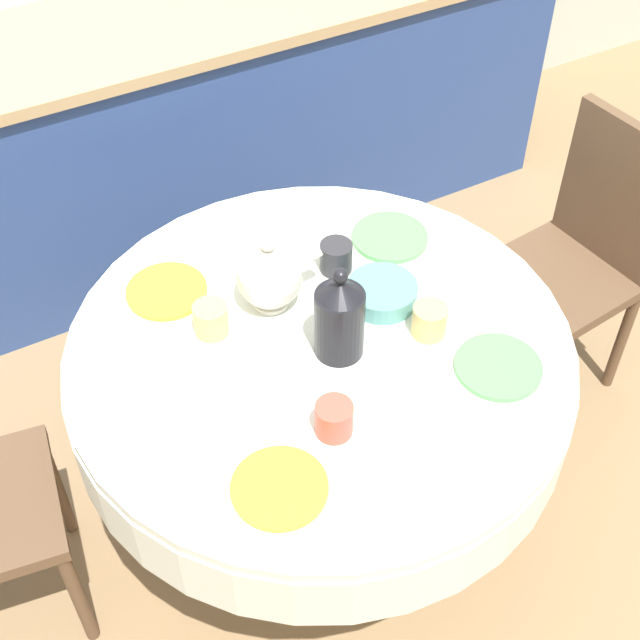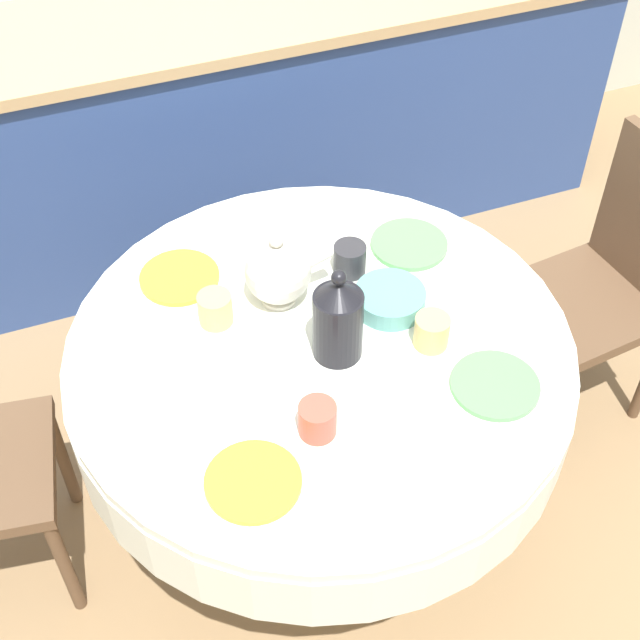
{
  "view_description": "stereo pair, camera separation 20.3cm",
  "coord_description": "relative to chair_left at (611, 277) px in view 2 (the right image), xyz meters",
  "views": [
    {
      "loc": [
        -0.72,
        -1.31,
        2.34
      ],
      "look_at": [
        0.0,
        0.0,
        0.8
      ],
      "focal_mm": 50.0,
      "sensor_mm": 36.0,
      "label": 1
    },
    {
      "loc": [
        -0.53,
        -1.4,
        2.34
      ],
      "look_at": [
        0.0,
        0.0,
        0.8
      ],
      "focal_mm": 50.0,
      "sensor_mm": 36.0,
      "label": 2
    }
  ],
  "objects": [
    {
      "name": "fruit_bowl",
      "position": [
        -0.76,
        -0.06,
        0.23
      ],
      "size": [
        0.18,
        0.18,
        0.05
      ],
      "primitive_type": "cylinder",
      "color": "#569993",
      "rests_on": "dining_table"
    },
    {
      "name": "cup_far_right",
      "position": [
        -0.81,
        0.1,
        0.24
      ],
      "size": [
        0.09,
        0.09,
        0.08
      ],
      "primitive_type": "cylinder",
      "color": "#28282D",
      "rests_on": "dining_table"
    },
    {
      "name": "dining_table",
      "position": [
        -0.97,
        -0.11,
        0.08
      ],
      "size": [
        1.27,
        1.27,
        0.72
      ],
      "color": "tan",
      "rests_on": "ground_plane"
    },
    {
      "name": "kitchen_counter",
      "position": [
        -0.97,
        1.26,
        -0.06
      ],
      "size": [
        3.24,
        0.64,
        0.93
      ],
      "color": "#2D4784",
      "rests_on": "ground_plane"
    },
    {
      "name": "coffee_carafe",
      "position": [
        -0.95,
        -0.15,
        0.31
      ],
      "size": [
        0.12,
        0.12,
        0.27
      ],
      "color": "black",
      "rests_on": "dining_table"
    },
    {
      "name": "plate_near_left",
      "position": [
        -1.26,
        -0.45,
        0.21
      ],
      "size": [
        0.21,
        0.21,
        0.01
      ],
      "primitive_type": "cylinder",
      "color": "yellow",
      "rests_on": "dining_table"
    },
    {
      "name": "plate_far_right",
      "position": [
        -0.62,
        0.14,
        0.21
      ],
      "size": [
        0.21,
        0.21,
        0.01
      ],
      "primitive_type": "cylinder",
      "color": "#5BA85B",
      "rests_on": "dining_table"
    },
    {
      "name": "cup_near_left",
      "position": [
        -1.08,
        -0.36,
        0.24
      ],
      "size": [
        0.09,
        0.09,
        0.08
      ],
      "primitive_type": "cylinder",
      "color": "#CC4C3D",
      "rests_on": "dining_table"
    },
    {
      "name": "cup_near_right",
      "position": [
        -0.72,
        -0.21,
        0.24
      ],
      "size": [
        0.09,
        0.09,
        0.08
      ],
      "primitive_type": "cylinder",
      "color": "#DBB766",
      "rests_on": "dining_table"
    },
    {
      "name": "cup_far_left",
      "position": [
        -1.19,
        0.05,
        0.24
      ],
      "size": [
        0.09,
        0.09,
        0.08
      ],
      "primitive_type": "cylinder",
      "color": "#DBB766",
      "rests_on": "dining_table"
    },
    {
      "name": "teapot",
      "position": [
        -1.02,
        0.07,
        0.3
      ],
      "size": [
        0.23,
        0.17,
        0.22
      ],
      "color": "silver",
      "rests_on": "dining_table"
    },
    {
      "name": "plate_near_right",
      "position": [
        -0.64,
        -0.39,
        0.21
      ],
      "size": [
        0.21,
        0.21,
        0.01
      ],
      "primitive_type": "cylinder",
      "color": "#5BA85B",
      "rests_on": "dining_table"
    },
    {
      "name": "chair_left",
      "position": [
        0.0,
        0.0,
        0.0
      ],
      "size": [
        0.44,
        0.44,
        0.94
      ],
      "rotation": [
        0.0,
        0.0,
        -4.6
      ],
      "color": "brown",
      "rests_on": "ground_plane"
    },
    {
      "name": "plate_far_left",
      "position": [
        -1.24,
        0.24,
        0.21
      ],
      "size": [
        0.21,
        0.21,
        0.01
      ],
      "primitive_type": "cylinder",
      "color": "yellow",
      "rests_on": "dining_table"
    },
    {
      "name": "ground_plane",
      "position": [
        -0.97,
        -0.11,
        -0.52
      ],
      "size": [
        12.0,
        12.0,
        0.0
      ],
      "primitive_type": "plane",
      "color": "#8E704C"
    }
  ]
}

